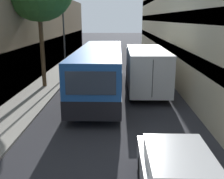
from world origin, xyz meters
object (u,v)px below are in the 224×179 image
at_px(box_truck, 145,66).
at_px(panel_van, 95,53).
at_px(car_hatchback, 179,179).
at_px(bus, 100,70).
at_px(street_lamp, 63,7).

distance_m(box_truck, panel_van, 10.88).
height_order(car_hatchback, bus, bus).
xyz_separation_m(panel_van, street_lamp, (-1.66, -7.22, 4.36)).
bearing_deg(street_lamp, car_hatchback, -68.43).
distance_m(car_hatchback, street_lamp, 16.39).
bearing_deg(box_truck, panel_van, 113.59).
xyz_separation_m(car_hatchback, bus, (-2.68, 10.03, 0.82)).
distance_m(car_hatchback, bus, 10.42).
bearing_deg(street_lamp, panel_van, 77.03).
bearing_deg(car_hatchback, bus, 104.95).
height_order(car_hatchback, panel_van, panel_van).
bearing_deg(panel_van, street_lamp, -102.97).
bearing_deg(car_hatchback, street_lamp, 111.57).
xyz_separation_m(box_truck, street_lamp, (-6.01, 2.74, 3.98)).
bearing_deg(panel_van, bus, -83.10).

